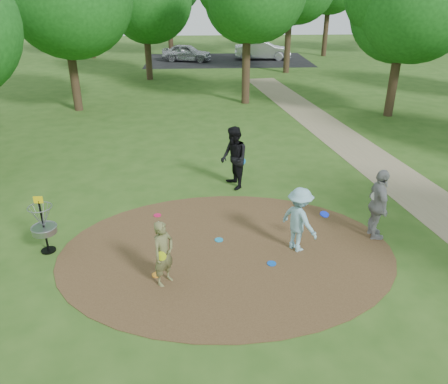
{
  "coord_description": "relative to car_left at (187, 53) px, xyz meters",
  "views": [
    {
      "loc": [
        -0.6,
        -9.24,
        6.13
      ],
      "look_at": [
        0.0,
        1.2,
        1.1
      ],
      "focal_mm": 35.0,
      "sensor_mm": 36.0,
      "label": 1
    }
  ],
  "objects": [
    {
      "name": "ground",
      "position": [
        1.55,
        -29.63,
        -0.71
      ],
      "size": [
        100.0,
        100.0,
        0.0
      ],
      "primitive_type": "plane",
      "color": "#2D5119",
      "rests_on": "ground"
    },
    {
      "name": "dirt_clearing",
      "position": [
        1.55,
        -29.63,
        -0.7
      ],
      "size": [
        8.4,
        8.4,
        0.02
      ],
      "primitive_type": "cylinder",
      "color": "#47301C",
      "rests_on": "ground"
    },
    {
      "name": "footpath",
      "position": [
        8.05,
        -27.63,
        -0.7
      ],
      "size": [
        7.55,
        39.89,
        0.01
      ],
      "primitive_type": "cube",
      "rotation": [
        0.0,
        0.0,
        0.14
      ],
      "color": "#8C7A5B",
      "rests_on": "ground"
    },
    {
      "name": "parking_lot",
      "position": [
        3.55,
        0.37,
        -0.71
      ],
      "size": [
        14.0,
        8.0,
        0.01
      ],
      "primitive_type": "cube",
      "color": "black",
      "rests_on": "ground"
    },
    {
      "name": "player_observer_with_disc",
      "position": [
        0.09,
        -30.79,
        0.07
      ],
      "size": [
        0.65,
        0.68,
        1.56
      ],
      "color": "brown",
      "rests_on": "ground"
    },
    {
      "name": "player_throwing_with_disc",
      "position": [
        3.34,
        -29.6,
        0.14
      ],
      "size": [
        1.34,
        1.26,
        1.7
      ],
      "color": "#86B9C8",
      "rests_on": "ground"
    },
    {
      "name": "player_walking_with_disc",
      "position": [
        2.02,
        -25.8,
        0.32
      ],
      "size": [
        1.03,
        1.18,
        2.06
      ],
      "color": "black",
      "rests_on": "ground"
    },
    {
      "name": "player_waiting_with_disc",
      "position": [
        5.49,
        -29.13,
        0.25
      ],
      "size": [
        0.53,
        1.15,
        1.93
      ],
      "color": "gray",
      "rests_on": "ground"
    },
    {
      "name": "disc_ground_cyan",
      "position": [
        1.38,
        -29.1,
        -0.68
      ],
      "size": [
        0.22,
        0.22,
        0.02
      ],
      "primitive_type": "cylinder",
      "color": "#1787BB",
      "rests_on": "dirt_clearing"
    },
    {
      "name": "disc_ground_blue",
      "position": [
        2.6,
        -30.24,
        -0.68
      ],
      "size": [
        0.22,
        0.22,
        0.02
      ],
      "primitive_type": "cylinder",
      "color": "blue",
      "rests_on": "dirt_clearing"
    },
    {
      "name": "disc_ground_red",
      "position": [
        -0.34,
        -27.65,
        -0.68
      ],
      "size": [
        0.22,
        0.22,
        0.02
      ],
      "primitive_type": "cylinder",
      "color": "#CA1449",
      "rests_on": "dirt_clearing"
    },
    {
      "name": "car_left",
      "position": [
        0.0,
        0.0,
        0.0
      ],
      "size": [
        4.44,
        2.57,
        1.42
      ],
      "primitive_type": "imported",
      "rotation": [
        0.0,
        0.0,
        1.34
      ],
      "color": "#ABAEB3",
      "rests_on": "ground"
    },
    {
      "name": "car_right",
      "position": [
        6.6,
        0.52,
        0.08
      ],
      "size": [
        4.94,
        2.04,
        1.59
      ],
      "primitive_type": "imported",
      "rotation": [
        0.0,
        0.0,
        1.5
      ],
      "color": "#B9B9C1",
      "rests_on": "ground"
    },
    {
      "name": "disc_ground_orange",
      "position": [
        -0.13,
        -30.53,
        -0.68
      ],
      "size": [
        0.22,
        0.22,
        0.02
      ],
      "primitive_type": "cylinder",
      "color": "orange",
      "rests_on": "dirt_clearing"
    },
    {
      "name": "disc_golf_basket",
      "position": [
        -2.95,
        -29.33,
        0.16
      ],
      "size": [
        0.63,
        0.63,
        1.54
      ],
      "color": "black",
      "rests_on": "ground"
    },
    {
      "name": "tree_ring",
      "position": [
        3.45,
        -20.89,
        4.4
      ],
      "size": [
        37.22,
        45.36,
        8.5
      ],
      "color": "#332316",
      "rests_on": "ground"
    }
  ]
}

